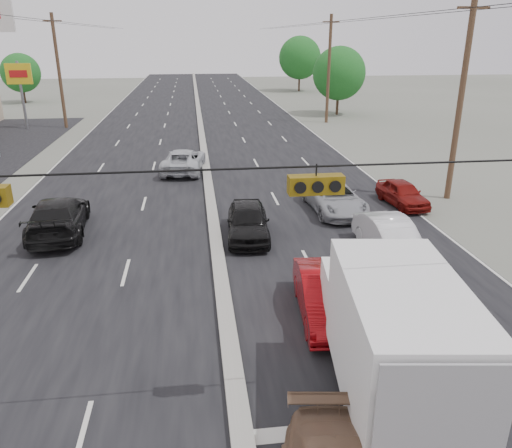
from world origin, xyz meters
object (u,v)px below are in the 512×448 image
object	(u,v)px
red_sedan	(325,296)
queue_car_b	(391,238)
utility_pole_left_c	(59,71)
queue_car_c	(335,198)
queue_car_e	(402,194)
pole_sign_far	(20,79)
utility_pole_right_c	(329,69)
oncoming_near	(58,216)
oncoming_far	(184,161)
utility_pole_right_b	(461,100)
tree_right_mid	(339,73)
tree_left_far	(21,73)
queue_car_a	(248,221)
tree_right_far	(300,58)
box_truck	(391,335)

from	to	relation	value
red_sedan	queue_car_b	bearing A→B (deg)	53.24
utility_pole_left_c	red_sedan	xyz separation A→B (m)	(15.50, -35.86, -4.40)
queue_car_c	queue_car_e	xyz separation A→B (m)	(3.66, 0.51, -0.05)
pole_sign_far	utility_pole_left_c	bearing A→B (deg)	0.00
utility_pole_right_c	oncoming_near	size ratio (longest dim) A/B	1.82
queue_car_b	oncoming_far	bearing A→B (deg)	116.41
utility_pole_left_c	utility_pole_right_c	xyz separation A→B (m)	(25.00, 0.00, 0.00)
utility_pole_right_b	queue_car_b	bearing A→B (deg)	-130.96
tree_right_mid	queue_car_c	distance (m)	32.88
tree_left_far	queue_car_a	xyz separation A→B (m)	(23.40, -49.17, -2.98)
tree_right_far	queue_car_c	size ratio (longest dim) A/B	1.67
queue_car_a	red_sedan	bearing A→B (deg)	-72.14
utility_pole_left_c	queue_car_b	size ratio (longest dim) A/B	2.28
tree_right_mid	queue_car_b	bearing A→B (deg)	-102.75
tree_right_far	queue_car_c	world-z (taller)	tree_right_far
tree_left_far	queue_car_b	bearing A→B (deg)	-60.96
utility_pole_right_c	queue_car_c	size ratio (longest dim) A/B	2.05
utility_pole_left_c	red_sedan	world-z (taller)	utility_pole_left_c
utility_pole_left_c	oncoming_far	size ratio (longest dim) A/B	1.95
tree_right_mid	oncoming_near	distance (m)	39.39
tree_left_far	red_sedan	size ratio (longest dim) A/B	1.42
box_truck	queue_car_b	xyz separation A→B (m)	(3.22, 7.94, -1.01)
utility_pole_right_c	box_truck	world-z (taller)	utility_pole_right_c
queue_car_e	pole_sign_far	bearing A→B (deg)	128.80
tree_left_far	box_truck	distance (m)	64.87
queue_car_e	queue_car_c	bearing A→B (deg)	-177.97
utility_pole_right_c	pole_sign_far	world-z (taller)	utility_pole_right_c
red_sedan	queue_car_b	world-z (taller)	queue_car_b
utility_pole_right_b	tree_left_far	bearing A→B (deg)	127.48
queue_car_e	utility_pole_right_c	bearing A→B (deg)	77.74
utility_pole_right_c	tree_right_mid	distance (m)	5.64
utility_pole_right_c	oncoming_near	world-z (taller)	utility_pole_right_c
tree_left_far	red_sedan	distance (m)	61.27
queue_car_a	queue_car_c	distance (m)	5.32
utility_pole_right_b	queue_car_b	world-z (taller)	utility_pole_right_b
box_truck	queue_car_a	xyz separation A→B (m)	(-2.08, 10.45, -1.00)
red_sedan	queue_car_c	xyz separation A→B (m)	(2.94, 9.46, -0.03)
utility_pole_right_c	pole_sign_far	size ratio (longest dim) A/B	1.67
queue_car_b	queue_car_c	world-z (taller)	queue_car_b
pole_sign_far	utility_pole_right_c	bearing A→B (deg)	0.00
utility_pole_left_c	oncoming_near	size ratio (longest dim) A/B	1.82
pole_sign_far	queue_car_e	world-z (taller)	pole_sign_far
box_truck	queue_car_a	bearing A→B (deg)	108.51
oncoming_near	oncoming_far	world-z (taller)	oncoming_near
queue_car_a	tree_left_far	bearing A→B (deg)	119.86
oncoming_far	tree_right_far	bearing A→B (deg)	-102.47
queue_car_a	queue_car_b	xyz separation A→B (m)	(5.30, -2.51, -0.01)
queue_car_c	oncoming_far	distance (m)	11.38
tree_right_far	queue_car_e	xyz separation A→B (m)	(-6.40, -55.89, -4.33)
red_sedan	queue_car_a	bearing A→B (deg)	108.20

